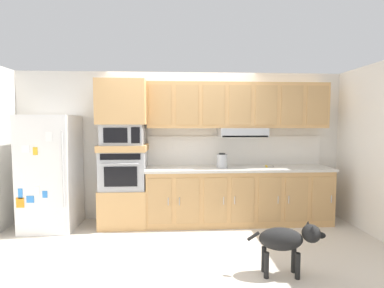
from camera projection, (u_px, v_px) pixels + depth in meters
The scene contains 16 objects.
ground_plane at pixel (184, 243), 3.82m from camera, with size 9.60×9.60×0.00m, color beige.
back_kitchen_wall at pixel (182, 146), 4.84m from camera, with size 6.20×0.12×2.50m, color silver.
side_panel_right at pixel (384, 151), 3.88m from camera, with size 0.12×7.10×2.50m, color white.
refrigerator at pixel (51, 172), 4.33m from camera, with size 0.76×0.73×1.76m.
oven_base_cabinet at pixel (125, 206), 4.50m from camera, with size 0.74×0.62×0.60m, color tan.
built_in_oven at pixel (124, 169), 4.45m from camera, with size 0.70×0.62×0.60m.
appliance_mid_shelf at pixel (124, 148), 4.43m from camera, with size 0.74×0.62×0.10m, color tan.
microwave at pixel (124, 135), 4.41m from camera, with size 0.64×0.54×0.32m.
appliance_upper_cabinet at pixel (123, 103), 4.38m from camera, with size 0.74×0.62×0.68m, color tan.
lower_cabinet_run at pixel (238, 196), 4.58m from camera, with size 2.97×0.63×0.88m.
countertop_slab at pixel (239, 168), 4.56m from camera, with size 3.01×0.64×0.04m, color beige.
backsplash_panel at pixel (235, 150), 4.82m from camera, with size 3.01×0.02×0.50m, color silver.
upper_cabinet_with_hood at pixel (238, 107), 4.60m from camera, with size 2.97×0.48×0.88m.
screwdriver at pixel (267, 166), 4.58m from camera, with size 0.15×0.13×0.03m.
electric_kettle at pixel (222, 161), 4.48m from camera, with size 0.17×0.17×0.24m.
dog at pixel (287, 240), 2.97m from camera, with size 0.83×0.29×0.58m.
Camera 1 is at (-0.09, -3.72, 1.63)m, focal length 26.06 mm.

